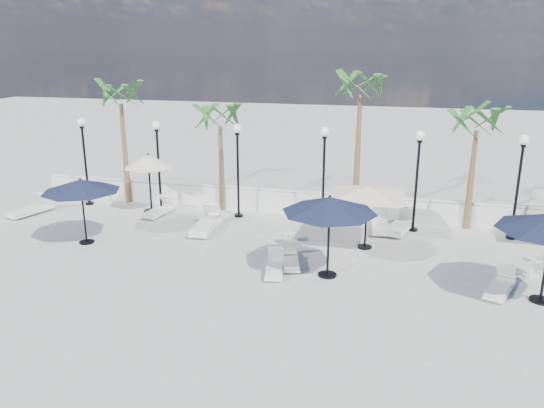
% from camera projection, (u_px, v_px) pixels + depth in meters
% --- Properties ---
extents(ground, '(100.00, 100.00, 0.00)m').
position_uv_depth(ground, '(285.00, 294.00, 15.12)').
color(ground, '#9D9D98').
rests_on(ground, ground).
extents(balustrade, '(26.00, 0.30, 1.01)m').
position_uv_depth(balustrade, '(326.00, 205.00, 21.94)').
color(balustrade, silver).
rests_on(balustrade, ground).
extents(lamppost_0, '(0.36, 0.36, 3.84)m').
position_uv_depth(lamppost_0, '(84.00, 149.00, 22.95)').
color(lamppost_0, black).
rests_on(lamppost_0, ground).
extents(lamppost_1, '(0.36, 0.36, 3.84)m').
position_uv_depth(lamppost_1, '(158.00, 153.00, 22.11)').
color(lamppost_1, black).
rests_on(lamppost_1, ground).
extents(lamppost_2, '(0.36, 0.36, 3.84)m').
position_uv_depth(lamppost_2, '(238.00, 157.00, 21.27)').
color(lamppost_2, black).
rests_on(lamppost_2, ground).
extents(lamppost_3, '(0.36, 0.36, 3.84)m').
position_uv_depth(lamppost_3, '(324.00, 162.00, 20.43)').
color(lamppost_3, black).
rests_on(lamppost_3, ground).
extents(lamppost_4, '(0.36, 0.36, 3.84)m').
position_uv_depth(lamppost_4, '(418.00, 167.00, 19.60)').
color(lamppost_4, black).
rests_on(lamppost_4, ground).
extents(lamppost_5, '(0.36, 0.36, 3.84)m').
position_uv_depth(lamppost_5, '(520.00, 172.00, 18.76)').
color(lamppost_5, black).
rests_on(lamppost_5, ground).
extents(palm_0, '(2.60, 2.60, 5.50)m').
position_uv_depth(palm_0, '(121.00, 101.00, 22.75)').
color(palm_0, brown).
rests_on(palm_0, ground).
extents(palm_1, '(2.60, 2.60, 4.70)m').
position_uv_depth(palm_1, '(220.00, 122.00, 21.89)').
color(palm_1, brown).
rests_on(palm_1, ground).
extents(palm_2, '(2.60, 2.60, 6.10)m').
position_uv_depth(palm_2, '(361.00, 92.00, 20.14)').
color(palm_2, brown).
rests_on(palm_2, ground).
extents(palm_3, '(2.60, 2.60, 4.90)m').
position_uv_depth(palm_3, '(477.00, 127.00, 19.44)').
color(palm_3, brown).
rests_on(palm_3, ground).
extents(lounger_0, '(1.13, 2.01, 0.72)m').
position_uv_depth(lounger_0, '(31.00, 209.00, 22.13)').
color(lounger_0, silver).
rests_on(lounger_0, ground).
extents(lounger_1, '(0.75, 1.77, 0.64)m').
position_uv_depth(lounger_1, '(159.00, 210.00, 22.08)').
color(lounger_1, silver).
rests_on(lounger_1, ground).
extents(lounger_2, '(0.95, 1.70, 0.61)m').
position_uv_depth(lounger_2, '(290.00, 259.00, 17.04)').
color(lounger_2, silver).
rests_on(lounger_2, ground).
extents(lounger_3, '(0.81, 1.69, 0.61)m').
position_uv_depth(lounger_3, '(275.00, 267.00, 16.46)').
color(lounger_3, silver).
rests_on(lounger_3, ground).
extents(lounger_4, '(0.85, 2.22, 0.81)m').
position_uv_depth(lounger_4, '(206.00, 224.00, 20.15)').
color(lounger_4, silver).
rests_on(lounger_4, ground).
extents(lounger_5, '(0.81, 1.97, 0.72)m').
position_uv_depth(lounger_5, '(380.00, 224.00, 20.28)').
color(lounger_5, silver).
rests_on(lounger_5, ground).
extents(lounger_6, '(1.16, 2.10, 0.75)m').
position_uv_depth(lounger_6, '(400.00, 226.00, 20.09)').
color(lounger_6, silver).
rests_on(lounger_6, ground).
extents(lounger_7, '(1.10, 1.78, 0.64)m').
position_uv_depth(lounger_7, '(500.00, 286.00, 15.11)').
color(lounger_7, silver).
rests_on(lounger_7, ground).
extents(side_table_0, '(0.52, 0.52, 0.50)m').
position_uv_depth(side_table_0, '(214.00, 218.00, 20.82)').
color(side_table_0, silver).
rests_on(side_table_0, ground).
extents(side_table_1, '(0.45, 0.45, 0.44)m').
position_uv_depth(side_table_1, '(288.00, 237.00, 18.82)').
color(side_table_1, silver).
rests_on(side_table_1, ground).
extents(side_table_2, '(0.59, 0.59, 0.57)m').
position_uv_depth(side_table_2, '(532.00, 265.00, 16.21)').
color(side_table_2, silver).
rests_on(side_table_2, ground).
extents(parasol_navy_left, '(2.72, 2.72, 2.40)m').
position_uv_depth(parasol_navy_left, '(81.00, 186.00, 18.44)').
color(parasol_navy_left, black).
rests_on(parasol_navy_left, ground).
extents(parasol_navy_mid, '(2.88, 2.88, 2.59)m').
position_uv_depth(parasol_navy_mid, '(330.00, 205.00, 15.67)').
color(parasol_navy_mid, black).
rests_on(parasol_navy_mid, ground).
extents(parasol_cream_sq_a, '(4.90, 4.90, 2.40)m').
position_uv_depth(parasol_cream_sq_a, '(368.00, 186.00, 17.95)').
color(parasol_cream_sq_a, black).
rests_on(parasol_cream_sq_a, ground).
extents(parasol_cream_small, '(2.06, 2.06, 2.53)m').
position_uv_depth(parasol_cream_small, '(148.00, 162.00, 22.00)').
color(parasol_cream_small, black).
rests_on(parasol_cream_small, ground).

